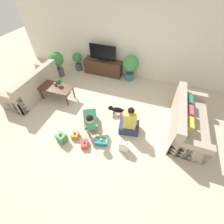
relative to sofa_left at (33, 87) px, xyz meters
The scene contains 20 objects.
ground_plane 2.48m from the sofa_left, ahead, with size 16.00×16.00×0.00m, color beige.
wall_back 3.46m from the sofa_left, 42.94° to the left, with size 8.40×0.06×2.60m.
sofa_left is the anchor object (origin of this frame).
sofa_right 4.86m from the sofa_left, ahead, with size 0.84×1.93×0.87m.
coffee_table 0.89m from the sofa_left, ahead, with size 1.07×0.54×0.46m.
tv_console 2.64m from the sofa_left, 48.61° to the left, with size 1.48×0.41×0.58m.
tv 2.69m from the sofa_left, 48.61° to the left, with size 1.02×0.20×0.59m.
potted_plant_back_right 3.45m from the sofa_left, 34.27° to the left, with size 0.57×0.57×0.95m.
potted_plant_corner_left 1.35m from the sofa_left, 83.54° to the left, with size 0.53×0.53×0.94m.
potted_plant_back_left 2.05m from the sofa_left, 71.20° to the left, with size 0.37×0.37×0.72m.
person_kneeling 2.55m from the sofa_left, 16.21° to the right, with size 0.63×0.84×0.79m.
person_sitting 3.48m from the sofa_left, ahead, with size 0.58×0.53×0.91m.
dog 2.92m from the sofa_left, ahead, with size 0.54×0.19×0.29m.
gift_box_a 2.85m from the sofa_left, 27.26° to the right, with size 0.23×0.27×0.20m.
gift_box_b 2.46m from the sofa_left, 27.81° to the right, with size 0.22×0.24×0.20m.
gift_box_c 2.36m from the sofa_left, 35.40° to the right, with size 0.27×0.24×0.33m.
gift_box_d 3.11m from the sofa_left, 20.71° to the right, with size 0.34×0.25×0.19m.
gift_bag_a 3.65m from the sofa_left, 17.41° to the right, with size 0.24×0.15×0.33m.
mug 0.86m from the sofa_left, 10.69° to the left, with size 0.12×0.08×0.09m.
tabletop_plant 1.00m from the sofa_left, 11.18° to the left, with size 0.17×0.17×0.22m.
Camera 1 is at (1.40, -2.61, 3.34)m, focal length 24.00 mm.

